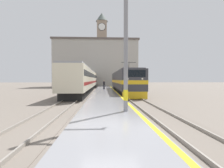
# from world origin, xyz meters

# --- Properties ---
(ground_plane) EXTENTS (200.00, 200.00, 0.00)m
(ground_plane) POSITION_xyz_m (0.00, 30.00, 0.00)
(ground_plane) COLOR #70665B
(platform) EXTENTS (3.38, 140.00, 0.45)m
(platform) POSITION_xyz_m (0.00, 25.00, 0.23)
(platform) COLOR gray
(platform) RESTS_ON ground
(rail_track_near) EXTENTS (2.83, 140.00, 0.16)m
(rail_track_near) POSITION_xyz_m (3.16, 25.00, 0.03)
(rail_track_near) COLOR #70665B
(rail_track_near) RESTS_ON ground
(rail_track_far) EXTENTS (2.84, 140.00, 0.16)m
(rail_track_far) POSITION_xyz_m (-3.61, 25.00, 0.03)
(rail_track_far) COLOR #70665B
(rail_track_far) RESTS_ON ground
(locomotive_train) EXTENTS (2.92, 19.96, 4.58)m
(locomotive_train) POSITION_xyz_m (3.16, 21.59, 1.85)
(locomotive_train) COLOR black
(locomotive_train) RESTS_ON ground
(passenger_train) EXTENTS (2.92, 45.30, 3.98)m
(passenger_train) POSITION_xyz_m (-3.61, 32.15, 2.14)
(passenger_train) COLOR black
(passenger_train) RESTS_ON ground
(catenary_mast) EXTENTS (2.51, 0.26, 8.67)m
(catenary_mast) POSITION_xyz_m (1.04, 2.58, 4.80)
(catenary_mast) COLOR gray
(catenary_mast) RESTS_ON platform
(person_on_platform) EXTENTS (0.34, 0.34, 1.61)m
(person_on_platform) POSITION_xyz_m (-0.14, 24.76, 1.29)
(person_on_platform) COLOR #23232D
(person_on_platform) RESTS_ON platform
(clock_tower) EXTENTS (4.31, 4.31, 26.25)m
(clock_tower) POSITION_xyz_m (-0.70, 56.39, 13.87)
(clock_tower) COLOR gray
(clock_tower) RESTS_ON ground
(station_building) EXTENTS (24.85, 10.19, 14.02)m
(station_building) POSITION_xyz_m (-2.40, 46.92, 7.03)
(station_building) COLOR #A8A399
(station_building) RESTS_ON ground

